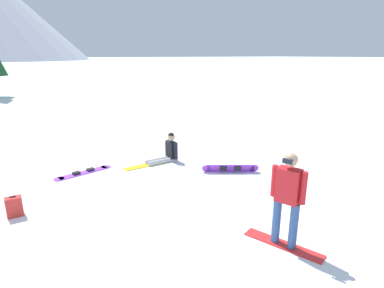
% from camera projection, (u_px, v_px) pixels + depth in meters
% --- Properties ---
extents(ground_plane, '(800.00, 800.00, 0.00)m').
position_uv_depth(ground_plane, '(126.00, 246.00, 5.68)').
color(ground_plane, white).
extents(snowboarder_foreground, '(0.80, 1.46, 1.78)m').
position_uv_depth(snowboarder_foreground, '(287.00, 198.00, 5.44)').
color(snowboarder_foreground, red).
rests_on(snowboarder_foreground, ground_plane).
extents(snowboarder_midground, '(1.81, 0.63, 0.95)m').
position_uv_depth(snowboarder_midground, '(167.00, 152.00, 10.09)').
color(snowboarder_midground, '#B7B7BC').
rests_on(snowboarder_midground, ground_plane).
extents(loose_snowboard_far_spare, '(1.54, 0.95, 0.26)m').
position_uv_depth(loose_snowboard_far_spare, '(230.00, 168.00, 9.18)').
color(loose_snowboard_far_spare, '#993FD8').
rests_on(loose_snowboard_far_spare, ground_plane).
extents(loose_snowboard_near_right, '(1.75, 0.67, 0.09)m').
position_uv_depth(loose_snowboard_near_right, '(84.00, 172.00, 9.16)').
color(loose_snowboard_near_right, '#993FD8').
rests_on(loose_snowboard_near_right, ground_plane).
extents(backpack_red, '(0.32, 0.26, 0.47)m').
position_uv_depth(backpack_red, '(14.00, 207.00, 6.69)').
color(backpack_red, red).
rests_on(backpack_red, ground_plane).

